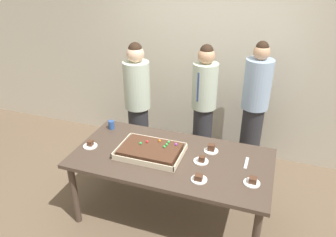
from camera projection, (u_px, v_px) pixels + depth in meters
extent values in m
plane|color=brown|center=(171.00, 214.00, 3.65)|extent=(12.00, 12.00, 0.00)
cube|color=beige|center=(211.00, 47.00, 4.30)|extent=(8.00, 0.12, 3.00)
cube|color=#47382D|center=(171.00, 158.00, 3.30)|extent=(2.01, 1.01, 0.04)
cylinder|color=#47382D|center=(75.00, 194.00, 3.40)|extent=(0.07, 0.07, 0.73)
cylinder|color=#47382D|center=(113.00, 152.00, 4.11)|extent=(0.07, 0.07, 0.73)
cylinder|color=#47382D|center=(263.00, 183.00, 3.56)|extent=(0.07, 0.07, 0.73)
cube|color=beige|center=(150.00, 153.00, 3.34)|extent=(0.67, 0.46, 0.01)
cube|color=beige|center=(142.00, 163.00, 3.14)|extent=(0.67, 0.01, 0.05)
cube|color=beige|center=(158.00, 140.00, 3.52)|extent=(0.67, 0.01, 0.05)
cube|color=beige|center=(122.00, 145.00, 3.42)|extent=(0.01, 0.46, 0.05)
cube|color=beige|center=(181.00, 157.00, 3.23)|extent=(0.01, 0.46, 0.05)
cube|color=#4C2D1E|center=(150.00, 150.00, 3.32)|extent=(0.60, 0.39, 0.07)
sphere|color=red|center=(147.00, 142.00, 3.39)|extent=(0.03, 0.03, 0.03)
sphere|color=green|center=(167.00, 144.00, 3.34)|extent=(0.03, 0.03, 0.03)
sphere|color=green|center=(164.00, 147.00, 3.30)|extent=(0.03, 0.03, 0.03)
sphere|color=purple|center=(176.00, 144.00, 3.34)|extent=(0.03, 0.03, 0.03)
sphere|color=green|center=(169.00, 142.00, 3.38)|extent=(0.03, 0.03, 0.03)
sphere|color=orange|center=(160.00, 141.00, 3.40)|extent=(0.03, 0.03, 0.03)
sphere|color=green|center=(141.00, 143.00, 3.36)|extent=(0.03, 0.03, 0.03)
cylinder|color=white|center=(199.00, 180.00, 2.96)|extent=(0.15, 0.15, 0.01)
cube|color=#4C2D1E|center=(199.00, 177.00, 2.94)|extent=(0.07, 0.06, 0.05)
cylinder|color=white|center=(201.00, 161.00, 3.22)|extent=(0.15, 0.15, 0.01)
cube|color=#4C2D1E|center=(202.00, 159.00, 3.19)|extent=(0.06, 0.05, 0.06)
cylinder|color=white|center=(252.00, 183.00, 2.91)|extent=(0.15, 0.15, 0.01)
cube|color=#4C2D1E|center=(253.00, 180.00, 2.90)|extent=(0.07, 0.07, 0.05)
cylinder|color=white|center=(211.00, 151.00, 3.38)|extent=(0.15, 0.15, 0.01)
cube|color=#4C2D1E|center=(211.00, 147.00, 3.37)|extent=(0.07, 0.06, 0.07)
cylinder|color=white|center=(90.00, 146.00, 3.47)|extent=(0.15, 0.15, 0.01)
cube|color=#4C2D1E|center=(90.00, 143.00, 3.46)|extent=(0.05, 0.06, 0.05)
cylinder|color=#2D5199|center=(111.00, 125.00, 3.80)|extent=(0.07, 0.07, 0.10)
cube|color=silver|center=(246.00, 163.00, 3.19)|extent=(0.03, 0.20, 0.01)
cylinder|color=#28282D|center=(139.00, 134.00, 4.44)|extent=(0.27, 0.27, 0.82)
cylinder|color=#B7C6B2|center=(137.00, 85.00, 4.11)|extent=(0.33, 0.33, 0.61)
sphere|color=beige|center=(135.00, 54.00, 3.93)|extent=(0.22, 0.22, 0.22)
sphere|color=black|center=(135.00, 49.00, 3.90)|extent=(0.17, 0.17, 0.17)
cylinder|color=#28282D|center=(250.00, 139.00, 4.21)|extent=(0.26, 0.26, 0.92)
cylinder|color=#93ADCC|center=(257.00, 84.00, 3.87)|extent=(0.33, 0.33, 0.61)
sphere|color=tan|center=(262.00, 52.00, 3.69)|extent=(0.19, 0.19, 0.19)
sphere|color=black|center=(262.00, 47.00, 3.66)|extent=(0.15, 0.15, 0.15)
cylinder|color=#28282D|center=(202.00, 137.00, 4.31)|extent=(0.25, 0.25, 0.87)
cylinder|color=#B7C6B2|center=(205.00, 86.00, 3.98)|extent=(0.31, 0.31, 0.57)
cube|color=navy|center=(199.00, 87.00, 3.86)|extent=(0.04, 0.02, 0.37)
sphere|color=tan|center=(206.00, 56.00, 3.81)|extent=(0.21, 0.21, 0.21)
sphere|color=black|center=(207.00, 51.00, 3.78)|extent=(0.16, 0.16, 0.16)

